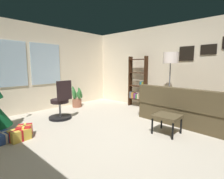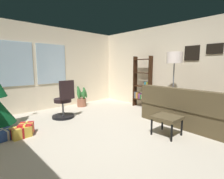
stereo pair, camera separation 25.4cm
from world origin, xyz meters
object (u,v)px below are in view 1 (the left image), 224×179
object	(u,v)px
potted_plant	(77,99)
footstool	(167,118)
floor_lamp	(170,62)
gift_box_blue	(1,137)
office_chair	(61,104)
gift_box_red	(25,131)
bookshelf	(138,85)
couch	(192,111)
gift_box_gold	(19,135)

from	to	relation	value
potted_plant	footstool	bearing A→B (deg)	-92.96
floor_lamp	potted_plant	world-z (taller)	floor_lamp
gift_box_blue	office_chair	bearing A→B (deg)	15.22
gift_box_red	bookshelf	xyz separation A→B (m)	(3.52, -0.15, 0.60)
potted_plant	floor_lamp	bearing A→B (deg)	-69.19
potted_plant	office_chair	bearing A→B (deg)	-142.76
couch	bookshelf	bearing A→B (deg)	72.81
gift_box_blue	office_chair	xyz separation A→B (m)	(1.43, 0.39, 0.30)
bookshelf	potted_plant	size ratio (longest dim) A/B	2.40
footstool	bookshelf	world-z (taller)	bookshelf
couch	office_chair	distance (m)	3.15
office_chair	bookshelf	xyz separation A→B (m)	(2.44, -0.63, 0.33)
couch	potted_plant	distance (m)	3.44
office_chair	footstool	bearing A→B (deg)	-69.33
gift_box_gold	bookshelf	bearing A→B (deg)	-1.17
couch	gift_box_blue	size ratio (longest dim) A/B	5.47
bookshelf	footstool	bearing A→B (deg)	-131.50
gift_box_red	floor_lamp	world-z (taller)	floor_lamp
bookshelf	floor_lamp	size ratio (longest dim) A/B	0.98
couch	floor_lamp	bearing A→B (deg)	71.17
footstool	gift_box_blue	bearing A→B (deg)	139.52
gift_box_blue	potted_plant	distance (m)	2.77
couch	gift_box_red	distance (m)	3.59
gift_box_gold	gift_box_blue	bearing A→B (deg)	145.26
office_chair	potted_plant	size ratio (longest dim) A/B	1.43
gift_box_blue	potted_plant	xyz separation A→B (m)	(2.49, 1.20, 0.18)
office_chair	floor_lamp	xyz separation A→B (m)	(2.08, -1.87, 1.06)
gift_box_red	bookshelf	size ratio (longest dim) A/B	0.22
footstool	office_chair	distance (m)	2.54
office_chair	bookshelf	world-z (taller)	bookshelf
gift_box_gold	gift_box_blue	size ratio (longest dim) A/B	0.86
office_chair	gift_box_gold	bearing A→B (deg)	-155.02
floor_lamp	gift_box_gold	bearing A→B (deg)	158.09
gift_box_red	floor_lamp	xyz separation A→B (m)	(3.15, -1.39, 1.33)
couch	floor_lamp	size ratio (longest dim) A/B	1.31
couch	gift_box_red	bearing A→B (deg)	144.71
gift_box_gold	potted_plant	xyz separation A→B (m)	(2.25, 1.36, 0.16)
gift_box_gold	gift_box_red	bearing A→B (deg)	33.54
couch	footstool	world-z (taller)	couch
floor_lamp	footstool	bearing A→B (deg)	-156.87
couch	gift_box_red	world-z (taller)	couch
office_chair	bookshelf	distance (m)	2.54
gift_box_red	potted_plant	size ratio (longest dim) A/B	0.53
gift_box_red	gift_box_gold	bearing A→B (deg)	-146.46
office_chair	gift_box_red	bearing A→B (deg)	-156.05
gift_box_blue	office_chair	world-z (taller)	office_chair
couch	gift_box_gold	xyz separation A→B (m)	(-3.04, 1.99, -0.20)
gift_box_gold	bookshelf	xyz separation A→B (m)	(3.64, -0.07, 0.61)
couch	gift_box_gold	world-z (taller)	couch
bookshelf	potted_plant	bearing A→B (deg)	133.86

